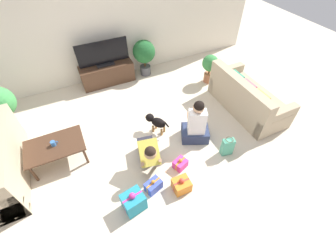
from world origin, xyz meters
The scene contains 17 objects.
ground_plane centered at (0.00, 0.00, 0.00)m, with size 16.00×16.00×0.00m, color beige.
wall_back centered at (0.00, 2.63, 1.30)m, with size 8.40×0.06×2.60m.
sofa_right centered at (2.42, 0.00, 0.30)m, with size 0.86×1.81×0.83m.
coffee_table centered at (-1.50, 0.30, 0.38)m, with size 0.97×0.64×0.43m.
tv_console centered at (-0.06, 2.34, 0.25)m, with size 1.30×0.45×0.50m.
tv centered at (-0.06, 2.34, 0.77)m, with size 1.21×0.20×0.60m.
potted_plant_corner_right centered at (2.27, 1.26, 0.46)m, with size 0.40×0.40×0.73m.
potted_plant_back_right centered at (0.94, 2.29, 0.60)m, with size 0.57×0.57×0.93m.
person_kneeling centered at (-0.08, -0.46, 0.33)m, with size 0.45×0.77×0.75m.
person_sitting centered at (0.96, -0.30, 0.36)m, with size 0.64×0.60×0.97m.
dog centered at (0.36, 0.23, 0.26)m, with size 0.36×0.45×0.39m.
gift_box_a centered at (-0.59, -1.11, 0.17)m, with size 0.36×0.33×0.40m.
gift_box_b centered at (0.21, -1.15, 0.11)m, with size 0.28×0.25×0.28m.
gift_box_c centered at (0.39, -0.76, 0.08)m, with size 0.28×0.26×0.22m.
gift_box_d centered at (-0.21, -0.96, 0.10)m, with size 0.31×0.26×0.25m.
gift_bag_a centered at (1.31, -0.87, 0.19)m, with size 0.23×0.16×0.39m.
mug centered at (-1.49, 0.30, 0.47)m, with size 0.12×0.08×0.09m.
Camera 1 is at (-0.79, -2.72, 3.40)m, focal length 24.00 mm.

